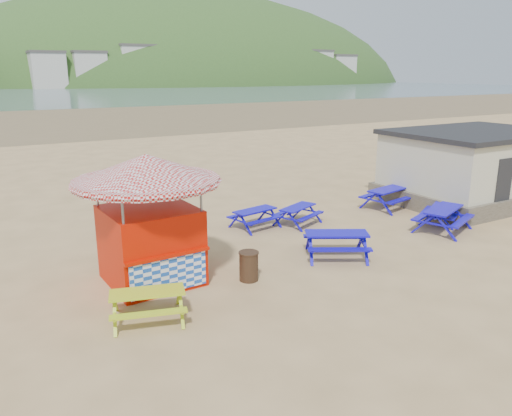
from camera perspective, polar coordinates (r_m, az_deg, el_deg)
ground at (r=16.90m, az=4.03°, el=-4.21°), size 400.00×400.00×0.00m
wet_sand at (r=68.96m, az=-22.92°, el=9.45°), size 400.00×400.00×0.00m
picnic_table_blue_a at (r=19.06m, az=4.79°, el=-0.84°), size 2.06×1.89×0.70m
picnic_table_blue_b at (r=18.59m, az=-0.11°, el=-1.21°), size 1.89×1.63×0.70m
picnic_table_blue_c at (r=21.97m, az=14.86°, el=1.07°), size 2.33×2.03×0.85m
picnic_table_blue_d at (r=15.83m, az=9.17°, el=-4.18°), size 2.45×2.31×0.81m
picnic_table_blue_e at (r=19.40m, az=20.57°, el=-1.25°), size 2.51×2.29×0.86m
picnic_table_blue_f at (r=20.42m, az=20.28°, el=-0.70°), size 2.04×1.92×0.67m
picnic_table_yellow at (r=12.14m, az=-12.25°, el=-10.83°), size 2.03×1.81×0.72m
ice_cream_kiosk at (r=13.66m, az=-12.20°, el=0.57°), size 4.19×4.19×3.56m
litter_bin at (r=13.95m, az=-0.83°, el=-6.63°), size 0.57×0.57×0.83m
amenity_block at (r=24.44m, az=23.61°, el=4.45°), size 7.40×5.40×3.15m
headland_town at (r=262.69m, az=-8.18°, el=11.77°), size 264.00×144.00×108.00m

